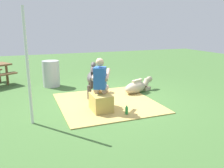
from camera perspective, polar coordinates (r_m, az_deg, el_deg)
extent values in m
plane|color=#426B33|center=(6.66, -0.29, -4.00)|extent=(24.00, 24.00, 0.00)
cube|color=tan|center=(6.43, -1.25, -4.56)|extent=(2.70, 2.55, 0.02)
cube|color=tan|center=(5.78, -2.72, -4.58)|extent=(0.61, 0.46, 0.44)
cylinder|color=#D8AD8C|center=(5.95, -3.55, -1.16)|extent=(0.42, 0.31, 0.14)
cylinder|color=#D8AD8C|center=(6.22, -3.19, -3.24)|extent=(0.11, 0.11, 0.44)
cube|color=black|center=(6.28, -3.16, -4.88)|extent=(0.24, 0.19, 0.06)
cylinder|color=#D8AD8C|center=(5.92, -1.64, -1.22)|extent=(0.42, 0.31, 0.14)
cylinder|color=#D8AD8C|center=(6.19, -1.36, -3.31)|extent=(0.11, 0.11, 0.44)
cube|color=black|center=(6.25, -1.35, -4.95)|extent=(0.24, 0.19, 0.06)
cube|color=#2659B2|center=(5.66, -2.95, 1.51)|extent=(0.40, 0.39, 0.52)
cylinder|color=#D8AD8C|center=(5.85, -4.22, 2.40)|extent=(0.49, 0.31, 0.26)
cylinder|color=#D8AD8C|center=(5.80, -1.11, 2.33)|extent=(0.49, 0.31, 0.26)
sphere|color=#D8AD8C|center=(5.59, -3.00, 5.31)|extent=(0.20, 0.20, 0.20)
ellipsoid|color=#4C4747|center=(6.85, -4.77, 1.56)|extent=(0.90, 0.58, 0.34)
cylinder|color=#4C4747|center=(7.22, -5.40, -0.91)|extent=(0.09, 0.09, 0.42)
cylinder|color=#4C4747|center=(7.21, -3.81, -0.89)|extent=(0.09, 0.09, 0.42)
cylinder|color=#4C4747|center=(6.68, -5.67, -2.14)|extent=(0.09, 0.09, 0.42)
cylinder|color=#4C4747|center=(6.67, -3.96, -2.13)|extent=(0.09, 0.09, 0.42)
cylinder|color=#4C4747|center=(7.32, -4.61, 3.17)|extent=(0.40, 0.29, 0.33)
ellipsoid|color=#4C4747|center=(7.47, -4.57, 4.64)|extent=(0.35, 0.26, 0.20)
cube|color=#2A2727|center=(6.81, -4.80, 3.12)|extent=(0.59, 0.25, 0.08)
cylinder|color=#2A2727|center=(6.40, -4.96, 0.22)|extent=(0.07, 0.07, 0.30)
ellipsoid|color=tan|center=(7.36, 5.72, -0.86)|extent=(0.74, 0.97, 0.36)
cube|color=tan|center=(7.81, 8.14, -1.04)|extent=(0.34, 0.36, 0.10)
cylinder|color=tan|center=(7.78, 8.27, 0.34)|extent=(0.28, 0.33, 0.30)
ellipsoid|color=tan|center=(7.90, 9.05, 1.12)|extent=(0.27, 0.34, 0.20)
cube|color=beige|center=(7.37, 6.15, 0.76)|extent=(0.26, 0.43, 0.08)
cylinder|color=#268C3F|center=(5.57, 3.58, -6.65)|extent=(0.07, 0.07, 0.19)
cone|color=#268C3F|center=(5.53, 3.60, -5.43)|extent=(0.06, 0.06, 0.06)
cylinder|color=#B2B2B7|center=(8.37, -14.63, 2.47)|extent=(0.58, 0.58, 0.90)
cylinder|color=silver|center=(5.11, -19.86, 3.76)|extent=(0.06, 0.06, 2.45)
cube|color=brown|center=(9.17, -24.22, 1.99)|extent=(0.08, 0.08, 0.69)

